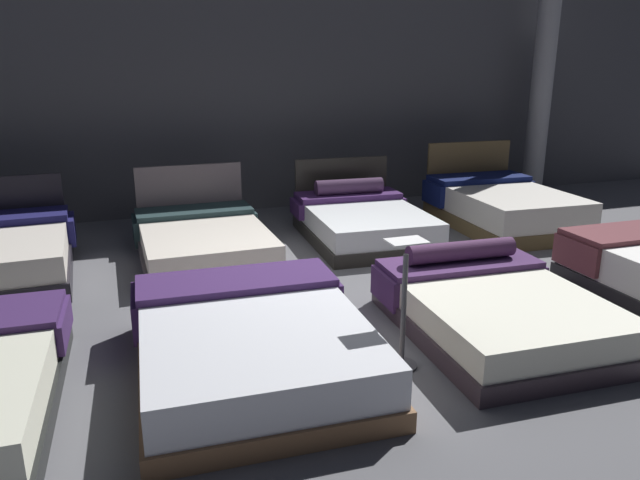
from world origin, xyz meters
The scene contains 9 objects.
ground_plane centered at (0.00, 0.00, -0.01)m, with size 18.00×18.00×0.02m, color #5B5B60.
showroom_back_wall centered at (0.00, 3.95, 1.75)m, with size 18.00×0.06×3.50m, color #47474C.
bed_1 centered at (-1.08, -1.12, 0.22)m, with size 1.77×2.20×0.49m.
bed_2 centered at (1.03, -1.15, 0.21)m, with size 1.64×2.06×0.63m.
bed_5 centered at (-1.02, 1.75, 0.21)m, with size 1.53×2.12×0.96m.
bed_6 centered at (1.06, 1.83, 0.24)m, with size 1.61×2.09×0.94m.
bed_7 centered at (3.18, 1.77, 0.28)m, with size 1.62×2.24×1.07m.
price_sign centered at (0.00, -1.46, 0.39)m, with size 0.28×0.24×1.01m.
support_pillar centered at (4.93, 3.36, 1.75)m, with size 0.35×0.35×3.50m, color #99999E.
Camera 1 is at (-1.92, -5.10, 2.22)m, focal length 33.35 mm.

